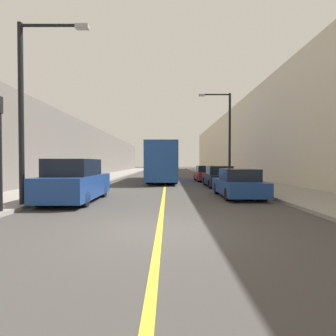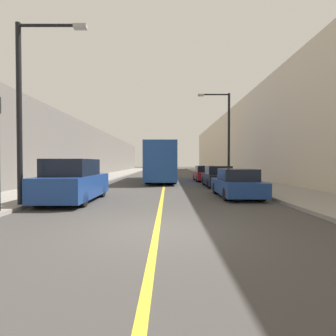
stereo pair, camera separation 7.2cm
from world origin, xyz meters
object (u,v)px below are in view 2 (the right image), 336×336
object	(u,v)px
street_lamp_left	(27,100)
car_right_far	(206,174)
parked_suv_left	(75,182)
street_lamp_right	(227,131)
car_right_mid	(219,177)
car_right_near	(238,184)
bus	(163,162)

from	to	relation	value
street_lamp_left	car_right_far	bearing A→B (deg)	58.57
parked_suv_left	street_lamp_right	bearing A→B (deg)	48.57
street_lamp_right	parked_suv_left	bearing A→B (deg)	-131.43
car_right_far	street_lamp_left	distance (m)	17.60
parked_suv_left	car_right_mid	distance (m)	10.73
car_right_far	street_lamp_right	size ratio (longest dim) A/B	0.64
parked_suv_left	street_lamp_left	bearing A→B (deg)	-126.51
car_right_mid	street_lamp_left	size ratio (longest dim) A/B	0.63
car_right_near	street_lamp_left	xyz separation A→B (m)	(-8.99, -3.17, 3.52)
car_right_mid	bus	bearing A→B (deg)	124.51
parked_suv_left	car_right_near	xyz separation A→B (m)	(7.78, 1.53, -0.23)
car_right_mid	street_lamp_left	distance (m)	13.22
street_lamp_left	street_lamp_right	xyz separation A→B (m)	(10.39, 12.04, 0.24)
bus	car_right_far	world-z (taller)	bus
street_lamp_right	bus	bearing A→B (deg)	151.37
bus	street_lamp_right	bearing A→B (deg)	-28.63
car_right_near	street_lamp_left	bearing A→B (deg)	-160.58
bus	car_right_far	distance (m)	4.27
bus	car_right_near	world-z (taller)	bus
street_lamp_right	car_right_far	bearing A→B (deg)	117.48
bus	street_lamp_left	bearing A→B (deg)	-108.06
car_right_near	car_right_far	bearing A→B (deg)	89.99
car_right_mid	car_right_far	size ratio (longest dim) A/B	0.92
parked_suv_left	car_right_mid	size ratio (longest dim) A/B	1.10
bus	parked_suv_left	distance (m)	13.92
parked_suv_left	street_lamp_right	world-z (taller)	street_lamp_right
parked_suv_left	street_lamp_right	distance (m)	14.31
bus	street_lamp_right	world-z (taller)	street_lamp_right
car_right_near	street_lamp_right	world-z (taller)	street_lamp_right
car_right_near	bus	bearing A→B (deg)	109.03
bus	street_lamp_left	distance (m)	15.99
parked_suv_left	street_lamp_right	size ratio (longest dim) A/B	0.65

